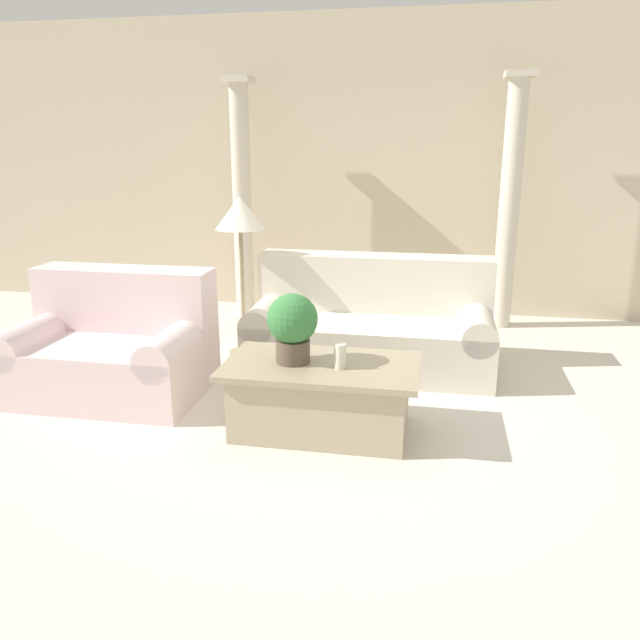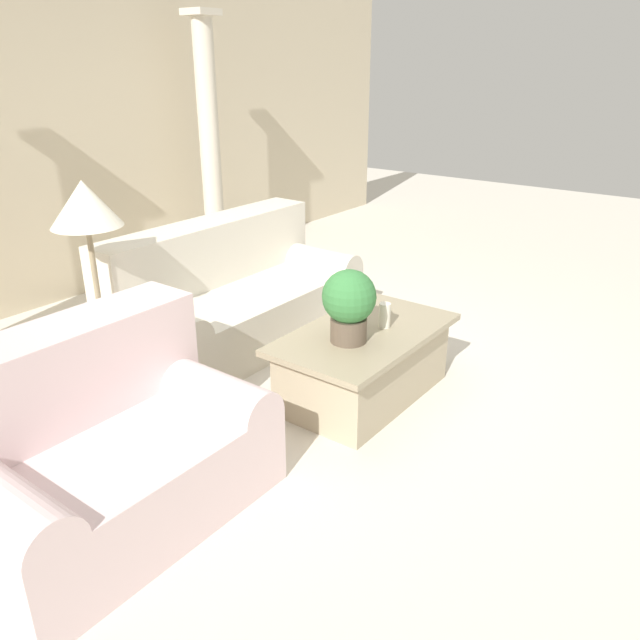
{
  "view_description": "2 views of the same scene",
  "coord_description": "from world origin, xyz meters",
  "px_view_note": "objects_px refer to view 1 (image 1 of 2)",
  "views": [
    {
      "loc": [
        0.67,
        -4.09,
        1.86
      ],
      "look_at": [
        -0.12,
        0.1,
        0.65
      ],
      "focal_mm": 35.0,
      "sensor_mm": 36.0,
      "label": 1
    },
    {
      "loc": [
        -3.14,
        -2.28,
        2.09
      ],
      "look_at": [
        -0.03,
        0.04,
        0.46
      ],
      "focal_mm": 35.0,
      "sensor_mm": 36.0,
      "label": 2
    }
  ],
  "objects_px": {
    "coffee_table": "(322,396)",
    "floor_lamp": "(240,221)",
    "loveseat": "(114,346)",
    "potted_plant": "(292,325)",
    "sofa_long": "(371,325)"
  },
  "relations": [
    {
      "from": "sofa_long",
      "to": "potted_plant",
      "type": "height_order",
      "value": "potted_plant"
    },
    {
      "from": "loveseat",
      "to": "potted_plant",
      "type": "xyz_separation_m",
      "value": [
        1.51,
        -0.41,
        0.37
      ]
    },
    {
      "from": "coffee_table",
      "to": "floor_lamp",
      "type": "xyz_separation_m",
      "value": [
        -0.98,
        1.4,
        0.97
      ]
    },
    {
      "from": "loveseat",
      "to": "floor_lamp",
      "type": "bearing_deg",
      "value": 53.94
    },
    {
      "from": "sofa_long",
      "to": "loveseat",
      "type": "xyz_separation_m",
      "value": [
        -1.88,
        -0.96,
        0.0
      ]
    },
    {
      "from": "loveseat",
      "to": "potted_plant",
      "type": "relative_size",
      "value": 3.08
    },
    {
      "from": "coffee_table",
      "to": "floor_lamp",
      "type": "height_order",
      "value": "floor_lamp"
    },
    {
      "from": "potted_plant",
      "to": "sofa_long",
      "type": "bearing_deg",
      "value": 74.69
    },
    {
      "from": "sofa_long",
      "to": "floor_lamp",
      "type": "relative_size",
      "value": 1.43
    },
    {
      "from": "coffee_table",
      "to": "loveseat",
      "type": "bearing_deg",
      "value": 166.66
    },
    {
      "from": "floor_lamp",
      "to": "loveseat",
      "type": "bearing_deg",
      "value": -126.06
    },
    {
      "from": "loveseat",
      "to": "floor_lamp",
      "type": "xyz_separation_m",
      "value": [
        0.73,
        1.0,
        0.85
      ]
    },
    {
      "from": "sofa_long",
      "to": "potted_plant",
      "type": "xyz_separation_m",
      "value": [
        -0.37,
        -1.36,
        0.37
      ]
    },
    {
      "from": "sofa_long",
      "to": "floor_lamp",
      "type": "bearing_deg",
      "value": 177.88
    },
    {
      "from": "potted_plant",
      "to": "coffee_table",
      "type": "bearing_deg",
      "value": 0.44
    }
  ]
}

